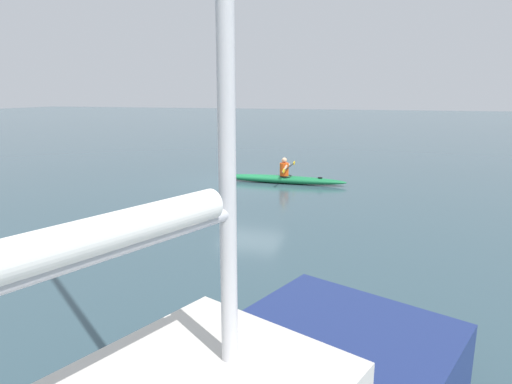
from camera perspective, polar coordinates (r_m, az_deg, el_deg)
ground_plane at (r=17.69m, az=-0.64°, el=1.24°), size 160.00×160.00×0.00m
kayak at (r=17.58m, az=3.29°, el=1.67°), size 5.20×0.65×0.31m
kayaker at (r=17.47m, az=3.76°, el=3.13°), size 0.42×2.39×0.72m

